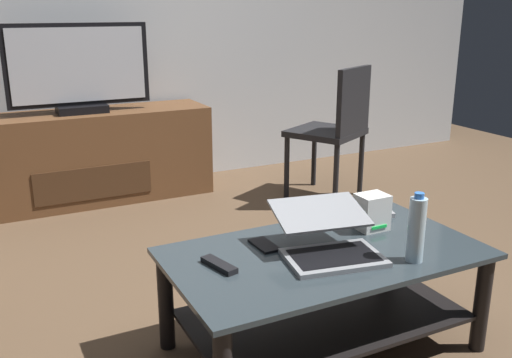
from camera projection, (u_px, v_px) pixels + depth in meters
ground_plane at (273, 317)px, 2.46m from camera, size 7.68×7.68×0.00m
coffee_table at (324, 282)px, 2.16m from camera, size 1.17×0.65×0.41m
media_cabinet at (86, 157)px, 3.86m from camera, size 1.67×0.45×0.62m
television at (79, 71)px, 3.67m from camera, size 0.91×0.20×0.57m
dining_chair at (336, 125)px, 3.84m from camera, size 0.60×0.60×0.91m
laptop at (328, 239)px, 2.08m from camera, size 0.40×0.43×0.16m
router_box at (372, 212)px, 2.31m from camera, size 0.12×0.11×0.15m
water_bottle_near at (416, 229)px, 2.00m from camera, size 0.06×0.06×0.26m
cell_phone at (264, 245)px, 2.16m from camera, size 0.07×0.14×0.01m
tv_remote at (219, 265)px, 1.98m from camera, size 0.08×0.17×0.02m
soundbar_remote at (384, 210)px, 2.52m from camera, size 0.09×0.17×0.02m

